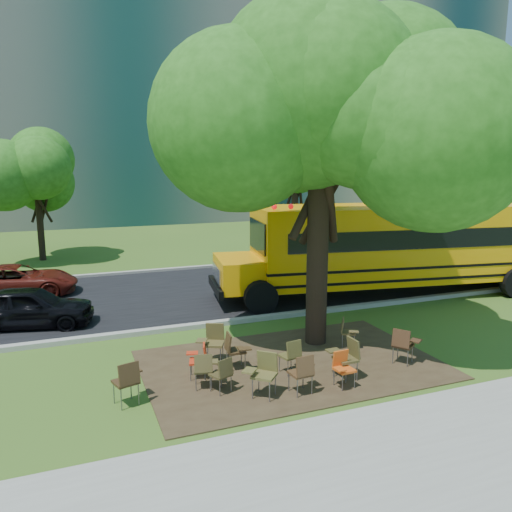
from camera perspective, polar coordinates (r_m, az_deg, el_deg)
name	(u,v)px	position (r m, az deg, el deg)	size (l,w,h in m)	color
ground	(245,363)	(12.43, -1.21, -12.14)	(160.00, 160.00, 0.00)	#33571B
sidewalk	(358,483)	(8.46, 11.59, -24.10)	(60.00, 4.00, 0.04)	gray
dirt_patch	(291,364)	(12.36, 4.07, -12.24)	(7.00, 4.50, 0.03)	#382819
asphalt_road	(181,293)	(18.82, -8.55, -4.24)	(80.00, 8.00, 0.04)	black
kerb_near	(211,324)	(15.08, -5.15, -7.74)	(80.00, 0.25, 0.14)	gray
kerb_far	(161,270)	(22.72, -10.84, -1.61)	(80.00, 0.25, 0.14)	gray
building_main	(0,85)	(47.36, -27.25, 17.00)	(38.00, 16.00, 22.00)	#61605D
building_right	(334,89)	(56.72, 8.94, 18.29)	(30.00, 16.00, 25.00)	slate
bg_tree_2	(36,175)	(26.81, -23.82, 8.45)	(4.80, 4.80, 6.62)	black
bg_tree_3	(296,159)	(27.49, 4.54, 11.05)	(5.60, 5.60, 7.84)	black
bg_tree_4	(427,171)	(31.01, 18.98, 9.19)	(5.00, 5.00, 6.85)	black
main_tree	(321,107)	(13.03, 7.42, 16.56)	(7.20, 7.20, 9.79)	black
school_bus	(414,243)	(19.27, 17.64, 1.46)	(13.74, 4.84, 3.30)	orange
chair_0	(128,378)	(10.56, -14.44, -13.35)	(0.64, 0.70, 0.94)	#3C2815
chair_1	(204,367)	(10.96, -5.91, -12.49)	(0.63, 0.49, 0.84)	brown
chair_2	(223,371)	(10.78, -3.81, -13.01)	(0.54, 0.63, 0.80)	#41371C
chair_3	(264,370)	(10.58, 0.89, -12.88)	(0.82, 0.65, 0.95)	brown
chair_4	(303,370)	(10.71, 5.39, -12.82)	(0.60, 0.57, 0.90)	#4D311B
chair_5	(342,366)	(11.17, 9.85, -12.24)	(0.53, 0.51, 0.81)	#D75317
chair_6	(347,354)	(11.54, 10.38, -10.99)	(0.58, 0.62, 0.96)	#494020
chair_7	(404,343)	(12.63, 16.53, -9.46)	(0.77, 0.61, 0.92)	#402717
chair_8	(200,357)	(11.50, -6.43, -11.44)	(0.49, 0.63, 0.81)	red
chair_9	(213,339)	(12.31, -4.94, -9.44)	(0.79, 0.62, 0.96)	brown
chair_10	(234,348)	(11.85, -2.54, -10.42)	(0.53, 0.62, 0.90)	#3C2A15
chair_11	(292,353)	(11.66, 4.12, -10.96)	(0.57, 0.59, 0.85)	brown
chair_12	(347,330)	(13.47, 10.33, -8.28)	(0.52, 0.66, 0.78)	brown
black_car	(29,307)	(16.22, -24.51, -5.33)	(1.47, 3.64, 1.24)	black
bg_car_red	(16,281)	(20.11, -25.73, -2.58)	(1.94, 4.22, 1.17)	#52150E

